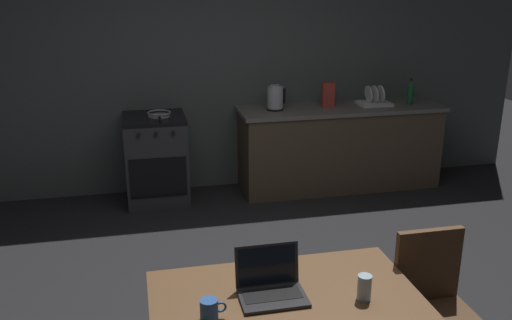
{
  "coord_description": "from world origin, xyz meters",
  "views": [
    {
      "loc": [
        -0.77,
        -3.2,
        2.2
      ],
      "look_at": [
        0.07,
        0.61,
        0.9
      ],
      "focal_mm": 39.34,
      "sensor_mm": 36.0,
      "label": 1
    }
  ],
  "objects_px": {
    "stove_oven": "(156,159)",
    "chair": "(434,302)",
    "dining_table": "(287,311)",
    "laptop": "(271,287)",
    "drinking_glass": "(364,287)",
    "dish_rack": "(374,101)",
    "electric_kettle": "(275,98)",
    "frying_pan": "(159,114)",
    "bottle": "(410,92)",
    "coffee_mug": "(210,309)",
    "cereal_box": "(328,95)"
  },
  "relations": [
    {
      "from": "dining_table",
      "to": "bottle",
      "type": "relative_size",
      "value": 4.72
    },
    {
      "from": "electric_kettle",
      "to": "drinking_glass",
      "type": "xyz_separation_m",
      "value": [
        -0.39,
        -3.24,
        -0.23
      ]
    },
    {
      "from": "coffee_mug",
      "to": "dish_rack",
      "type": "bearing_deg",
      "value": 55.67
    },
    {
      "from": "stove_oven",
      "to": "laptop",
      "type": "height_order",
      "value": "laptop"
    },
    {
      "from": "bottle",
      "to": "coffee_mug",
      "type": "height_order",
      "value": "bottle"
    },
    {
      "from": "cereal_box",
      "to": "frying_pan",
      "type": "bearing_deg",
      "value": -178.37
    },
    {
      "from": "stove_oven",
      "to": "electric_kettle",
      "type": "relative_size",
      "value": 3.46
    },
    {
      "from": "stove_oven",
      "to": "laptop",
      "type": "relative_size",
      "value": 2.77
    },
    {
      "from": "bottle",
      "to": "drinking_glass",
      "type": "relative_size",
      "value": 2.19
    },
    {
      "from": "laptop",
      "to": "electric_kettle",
      "type": "bearing_deg",
      "value": 78.33
    },
    {
      "from": "chair",
      "to": "bottle",
      "type": "xyz_separation_m",
      "value": [
        1.36,
        3.01,
        0.49
      ]
    },
    {
      "from": "dining_table",
      "to": "bottle",
      "type": "bearing_deg",
      "value": 54.58
    },
    {
      "from": "laptop",
      "to": "drinking_glass",
      "type": "bearing_deg",
      "value": -14.07
    },
    {
      "from": "dining_table",
      "to": "laptop",
      "type": "height_order",
      "value": "laptop"
    },
    {
      "from": "dining_table",
      "to": "drinking_glass",
      "type": "xyz_separation_m",
      "value": [
        0.36,
        -0.08,
        0.13
      ]
    },
    {
      "from": "dish_rack",
      "to": "frying_pan",
      "type": "bearing_deg",
      "value": -179.25
    },
    {
      "from": "dining_table",
      "to": "chair",
      "type": "height_order",
      "value": "chair"
    },
    {
      "from": "drinking_glass",
      "to": "laptop",
      "type": "bearing_deg",
      "value": 162.93
    },
    {
      "from": "chair",
      "to": "electric_kettle",
      "type": "relative_size",
      "value": 3.53
    },
    {
      "from": "cereal_box",
      "to": "electric_kettle",
      "type": "bearing_deg",
      "value": -178.0
    },
    {
      "from": "dining_table",
      "to": "cereal_box",
      "type": "bearing_deg",
      "value": 67.48
    },
    {
      "from": "electric_kettle",
      "to": "frying_pan",
      "type": "bearing_deg",
      "value": -178.55
    },
    {
      "from": "dining_table",
      "to": "electric_kettle",
      "type": "xyz_separation_m",
      "value": [
        0.74,
        3.16,
        0.36
      ]
    },
    {
      "from": "bottle",
      "to": "dish_rack",
      "type": "relative_size",
      "value": 0.81
    },
    {
      "from": "laptop",
      "to": "drinking_glass",
      "type": "height_order",
      "value": "laptop"
    },
    {
      "from": "electric_kettle",
      "to": "laptop",
      "type": "bearing_deg",
      "value": -104.66
    },
    {
      "from": "chair",
      "to": "dish_rack",
      "type": "height_order",
      "value": "dish_rack"
    },
    {
      "from": "bottle",
      "to": "frying_pan",
      "type": "distance_m",
      "value": 2.64
    },
    {
      "from": "stove_oven",
      "to": "chair",
      "type": "height_order",
      "value": "chair"
    },
    {
      "from": "chair",
      "to": "drinking_glass",
      "type": "height_order",
      "value": "chair"
    },
    {
      "from": "frying_pan",
      "to": "drinking_glass",
      "type": "height_order",
      "value": "frying_pan"
    },
    {
      "from": "stove_oven",
      "to": "dish_rack",
      "type": "height_order",
      "value": "dish_rack"
    },
    {
      "from": "stove_oven",
      "to": "cereal_box",
      "type": "relative_size",
      "value": 3.46
    },
    {
      "from": "frying_pan",
      "to": "coffee_mug",
      "type": "height_order",
      "value": "frying_pan"
    },
    {
      "from": "electric_kettle",
      "to": "bottle",
      "type": "bearing_deg",
      "value": -1.96
    },
    {
      "from": "dining_table",
      "to": "frying_pan",
      "type": "distance_m",
      "value": 3.17
    },
    {
      "from": "stove_oven",
      "to": "cereal_box",
      "type": "xyz_separation_m",
      "value": [
        1.8,
        0.02,
        0.57
      ]
    },
    {
      "from": "drinking_glass",
      "to": "dining_table",
      "type": "bearing_deg",
      "value": 167.37
    },
    {
      "from": "drinking_glass",
      "to": "dish_rack",
      "type": "distance_m",
      "value": 3.56
    },
    {
      "from": "frying_pan",
      "to": "laptop",
      "type": "bearing_deg",
      "value": -83.31
    },
    {
      "from": "stove_oven",
      "to": "chair",
      "type": "distance_m",
      "value": 3.34
    },
    {
      "from": "drinking_glass",
      "to": "frying_pan",
      "type": "bearing_deg",
      "value": 103.81
    },
    {
      "from": "electric_kettle",
      "to": "coffee_mug",
      "type": "distance_m",
      "value": 3.44
    },
    {
      "from": "coffee_mug",
      "to": "bottle",
      "type": "bearing_deg",
      "value": 50.88
    },
    {
      "from": "laptop",
      "to": "drinking_glass",
      "type": "relative_size",
      "value": 2.53
    },
    {
      "from": "bottle",
      "to": "chair",
      "type": "bearing_deg",
      "value": -114.27
    },
    {
      "from": "drinking_glass",
      "to": "cereal_box",
      "type": "relative_size",
      "value": 0.49
    },
    {
      "from": "stove_oven",
      "to": "laptop",
      "type": "distance_m",
      "value": 3.15
    },
    {
      "from": "dining_table",
      "to": "frying_pan",
      "type": "xyz_separation_m",
      "value": [
        -0.43,
        3.13,
        0.26
      ]
    },
    {
      "from": "coffee_mug",
      "to": "cereal_box",
      "type": "relative_size",
      "value": 0.48
    }
  ]
}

